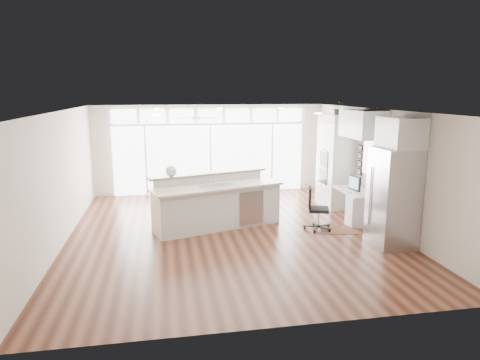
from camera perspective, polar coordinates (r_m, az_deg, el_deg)
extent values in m
cube|color=#3D1E13|center=(9.64, -1.27, -7.04)|extent=(7.00, 8.00, 0.02)
cube|color=silver|center=(9.14, -1.35, 9.27)|extent=(7.00, 8.00, 0.02)
cube|color=beige|center=(13.21, -4.01, 4.13)|extent=(7.00, 0.04, 2.70)
cube|color=beige|center=(5.50, 5.20, -6.80)|extent=(7.00, 0.04, 2.70)
cube|color=beige|center=(9.42, -22.84, 0.14)|extent=(0.04, 8.00, 2.70)
cube|color=beige|center=(10.41, 18.09, 1.52)|extent=(0.04, 8.00, 2.70)
cube|color=white|center=(13.19, -3.96, 2.80)|extent=(5.80, 0.06, 2.08)
cube|color=white|center=(13.05, -4.04, 8.58)|extent=(5.90, 0.06, 0.40)
cube|color=white|center=(10.63, 17.21, 2.86)|extent=(0.04, 0.85, 0.85)
cube|color=white|center=(11.87, -5.87, 8.72)|extent=(1.16, 1.16, 0.32)
cube|color=white|center=(9.34, -1.54, 9.20)|extent=(3.40, 3.00, 0.02)
cube|color=silver|center=(11.89, 12.59, 2.54)|extent=(0.64, 1.20, 2.50)
cube|color=silver|center=(10.71, 15.26, -3.36)|extent=(0.72, 1.30, 0.76)
cube|color=silver|center=(10.41, 16.04, 7.19)|extent=(0.64, 1.30, 0.64)
cube|color=#ABABAF|center=(9.14, 19.75, -2.20)|extent=(0.76, 0.90, 2.00)
cube|color=silver|center=(8.97, 20.66, 5.91)|extent=(0.64, 0.90, 0.60)
cube|color=black|center=(11.20, 15.72, 2.60)|extent=(0.06, 0.22, 0.80)
cube|color=silver|center=(9.85, -3.03, -2.91)|extent=(3.25, 2.01, 1.21)
cube|color=#341E10|center=(10.04, 13.11, -6.49)|extent=(0.92, 0.73, 0.01)
cube|color=black|center=(9.84, 10.47, -3.83)|extent=(0.62, 0.60, 0.97)
sphere|color=silver|center=(9.72, -9.17, 1.19)|extent=(0.34, 0.34, 0.26)
cube|color=black|center=(10.55, 15.03, -0.37)|extent=(0.14, 0.47, 0.39)
cube|color=silver|center=(10.52, 14.14, -1.39)|extent=(0.15, 0.35, 0.02)
imported|color=#315122|center=(11.76, 12.89, 9.19)|extent=(0.35, 0.38, 0.26)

